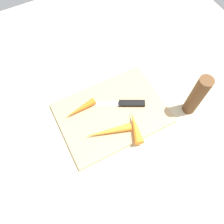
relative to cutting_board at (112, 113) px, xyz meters
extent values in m
plane|color=#C6B793|center=(0.00, 0.00, -0.01)|extent=(1.40, 1.40, 0.00)
cube|color=tan|center=(0.00, 0.00, 0.00)|extent=(0.36, 0.26, 0.01)
cube|color=#B7B7BC|center=(-0.01, 0.04, 0.01)|extent=(0.11, 0.07, 0.00)
cube|color=black|center=(0.08, -0.01, 0.01)|extent=(0.09, 0.06, 0.01)
cone|color=orange|center=(-0.05, -0.06, 0.02)|extent=(0.15, 0.06, 0.03)
cone|color=orange|center=(-0.09, 0.05, 0.02)|extent=(0.12, 0.04, 0.02)
cone|color=orange|center=(0.04, -0.09, 0.02)|extent=(0.06, 0.11, 0.03)
cylinder|color=brown|center=(0.25, -0.11, 0.08)|extent=(0.04, 0.04, 0.17)
camera|label=1|loc=(-0.16, -0.30, 0.67)|focal=35.03mm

